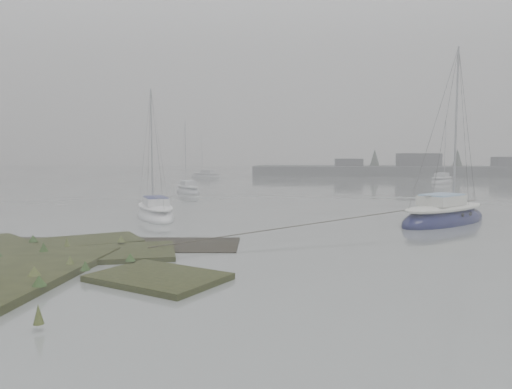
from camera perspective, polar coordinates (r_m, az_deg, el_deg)
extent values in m
plane|color=slate|center=(44.23, 0.31, 0.29)|extent=(160.00, 160.00, 0.00)
cube|color=#4C4F51|center=(78.79, 22.18, 2.43)|extent=(60.00, 8.00, 1.60)
cube|color=#424247|center=(75.03, 10.54, 3.21)|extent=(4.00, 3.00, 2.20)
cube|color=#424247|center=(76.37, 18.06, 3.38)|extent=(6.00, 3.00, 3.00)
cube|color=#424247|center=(79.64, 26.56, 2.98)|extent=(3.00, 3.00, 2.50)
cone|color=#384238|center=(77.38, 13.41, 3.80)|extent=(2.00, 2.00, 3.50)
cone|color=#384238|center=(79.71, 22.02, 3.61)|extent=(2.00, 2.00, 3.50)
ellipsoid|color=#0E103B|center=(26.88, 20.69, -2.83)|extent=(6.25, 6.43, 1.64)
ellipsoid|color=silver|center=(26.80, 20.73, -1.44)|extent=(5.33, 5.50, 0.46)
cube|color=silver|center=(26.51, 20.45, -0.62)|extent=(2.64, 2.68, 0.48)
cube|color=#82A6CA|center=(26.48, 20.47, -0.03)|extent=(2.44, 2.47, 0.08)
cylinder|color=#939399|center=(27.44, 21.90, 7.45)|extent=(0.11, 0.11, 7.72)
cylinder|color=#939399|center=(26.31, 20.26, -0.06)|extent=(1.92, 2.02, 0.09)
ellipsoid|color=white|center=(27.63, -11.45, -2.45)|extent=(4.08, 5.56, 1.30)
ellipsoid|color=silver|center=(27.57, -11.47, -1.37)|extent=(3.44, 4.78, 0.37)
cube|color=silver|center=(27.31, -11.39, -0.75)|extent=(1.88, 2.16, 0.38)
cube|color=#151755|center=(27.29, -11.40, -0.31)|extent=(1.74, 1.99, 0.06)
cylinder|color=#939399|center=(28.09, -11.83, 5.54)|extent=(0.08, 0.08, 6.12)
cylinder|color=#939399|center=(27.14, -11.34, -0.33)|extent=(1.07, 1.92, 0.07)
ellipsoid|color=#B4B9BF|center=(43.99, -7.80, 0.33)|extent=(3.75, 4.93, 1.16)
ellipsoid|color=silver|center=(43.96, -7.81, 0.93)|extent=(3.17, 4.24, 0.33)
cube|color=silver|center=(43.74, -7.74, 1.29)|extent=(1.71, 1.93, 0.34)
cube|color=silver|center=(43.73, -7.74, 1.54)|extent=(1.58, 1.78, 0.05)
cylinder|color=#939399|center=(44.44, -8.07, 4.81)|extent=(0.08, 0.08, 5.46)
cylinder|color=#939399|center=(43.60, -7.69, 1.53)|extent=(1.01, 1.69, 0.06)
ellipsoid|color=#B9BDC3|center=(60.15, 20.50, 1.31)|extent=(4.26, 5.54, 1.31)
ellipsoid|color=silver|center=(60.12, 20.52, 1.81)|extent=(3.61, 4.76, 0.37)
cube|color=silver|center=(59.88, 20.46, 2.11)|extent=(1.93, 2.18, 0.38)
cube|color=silver|center=(59.87, 20.47, 2.32)|extent=(1.79, 2.01, 0.06)
cylinder|color=#939399|center=(60.71, 20.80, 4.99)|extent=(0.08, 0.08, 6.16)
cylinder|color=#939399|center=(59.72, 20.43, 2.31)|extent=(1.16, 1.89, 0.07)
ellipsoid|color=#A8ADB2|center=(68.75, -5.73, 2.01)|extent=(4.98, 3.14, 1.15)
ellipsoid|color=silver|center=(68.73, -5.74, 2.40)|extent=(4.30, 2.64, 0.32)
cube|color=silver|center=(68.61, -5.60, 2.63)|extent=(1.88, 1.53, 0.34)
cube|color=silver|center=(68.60, -5.60, 2.79)|extent=(1.73, 1.42, 0.05)
cylinder|color=#939399|center=(69.00, -6.18, 4.85)|extent=(0.07, 0.07, 5.41)
cylinder|color=#939399|center=(68.52, -5.50, 2.79)|extent=(1.79, 0.73, 0.06)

